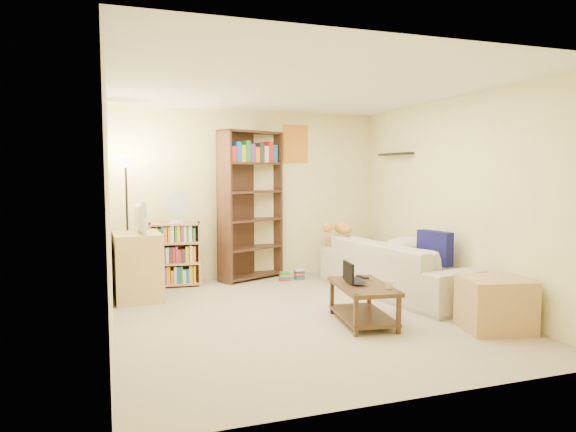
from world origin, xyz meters
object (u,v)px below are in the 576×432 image
at_px(floor_lamp, 126,186).
at_px(side_table, 347,256).
at_px(laptop, 360,282).
at_px(mug, 389,285).
at_px(tall_bookshelf, 251,202).
at_px(end_cabinet, 495,304).
at_px(coffee_table, 363,298).
at_px(tv_stand, 137,266).
at_px(desk_fan, 178,206).
at_px(tabby_cat, 340,228).
at_px(sofa, 399,267).
at_px(television, 136,217).
at_px(short_bookshelf, 175,255).

xyz_separation_m(floor_lamp, side_table, (3.28, 0.31, -1.13)).
bearing_deg(laptop, mug, -150.13).
xyz_separation_m(tall_bookshelf, end_cabinet, (1.70, -3.21, -0.89)).
xyz_separation_m(coffee_table, tv_stand, (-2.21, 1.86, 0.15)).
bearing_deg(coffee_table, tall_bookshelf, 109.51).
bearing_deg(end_cabinet, desk_fan, 132.46).
relative_size(tabby_cat, side_table, 0.99).
relative_size(tabby_cat, end_cabinet, 0.87).
bearing_deg(tabby_cat, floor_lamp, 174.89).
relative_size(tabby_cat, floor_lamp, 0.31).
bearing_deg(tabby_cat, sofa, -62.01).
distance_m(tall_bookshelf, desk_fan, 1.09).
xyz_separation_m(mug, side_table, (0.82, 2.72, -0.18)).
height_order(mug, end_cabinet, end_cabinet).
bearing_deg(end_cabinet, tv_stand, 143.15).
distance_m(coffee_table, mug, 0.37).
height_order(tall_bookshelf, side_table, tall_bookshelf).
height_order(laptop, end_cabinet, end_cabinet).
height_order(laptop, floor_lamp, floor_lamp).
distance_m(coffee_table, laptop, 0.18).
xyz_separation_m(laptop, tv_stand, (-2.21, 1.78, -0.01)).
distance_m(mug, television, 3.23).
xyz_separation_m(coffee_table, laptop, (0.00, 0.07, 0.16)).
distance_m(floor_lamp, side_table, 3.48).
xyz_separation_m(sofa, mug, (-0.89, -1.30, 0.11)).
relative_size(tabby_cat, television, 0.79).
height_order(laptop, side_table, side_table).
height_order(sofa, television, television).
relative_size(sofa, end_cabinet, 3.92).
bearing_deg(floor_lamp, short_bookshelf, 23.82).
xyz_separation_m(sofa, desk_fan, (-2.67, 1.35, 0.78)).
xyz_separation_m(coffee_table, tall_bookshelf, (-0.55, 2.55, 0.89)).
xyz_separation_m(side_table, end_cabinet, (0.17, -3.10, -0.01)).
bearing_deg(tall_bookshelf, television, 178.46).
xyz_separation_m(sofa, coffee_table, (-1.04, -1.03, -0.08)).
bearing_deg(short_bookshelf, floor_lamp, -151.38).
relative_size(short_bookshelf, desk_fan, 2.03).
height_order(mug, tv_stand, tv_stand).
bearing_deg(desk_fan, tv_stand, -138.16).
distance_m(laptop, desk_fan, 2.90).
xyz_separation_m(sofa, end_cabinet, (0.10, -1.68, -0.08)).
bearing_deg(coffee_table, tabby_cat, 79.92).
height_order(laptop, tv_stand, tv_stand).
relative_size(desk_fan, side_table, 0.78).
bearing_deg(side_table, coffee_table, -111.67).
xyz_separation_m(coffee_table, short_bookshelf, (-1.68, 2.42, 0.18)).
bearing_deg(short_bookshelf, tall_bookshelf, 11.54).
bearing_deg(coffee_table, sofa, 51.82).
distance_m(short_bookshelf, end_cabinet, 4.18).
xyz_separation_m(mug, end_cabinet, (0.99, -0.38, -0.19)).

